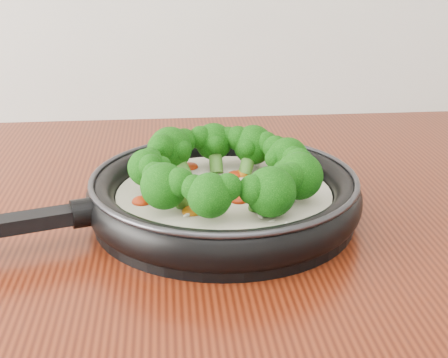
{
  "coord_description": "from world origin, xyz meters",
  "views": [
    {
      "loc": [
        -0.13,
        0.36,
        1.22
      ],
      "look_at": [
        -0.06,
        1.04,
        0.95
      ],
      "focal_mm": 50.31,
      "sensor_mm": 36.0,
      "label": 1
    }
  ],
  "objects": [
    {
      "name": "skillet",
      "position": [
        -0.06,
        1.04,
        0.94
      ],
      "size": [
        0.54,
        0.41,
        0.1
      ],
      "color": "black",
      "rests_on": "counter"
    }
  ]
}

